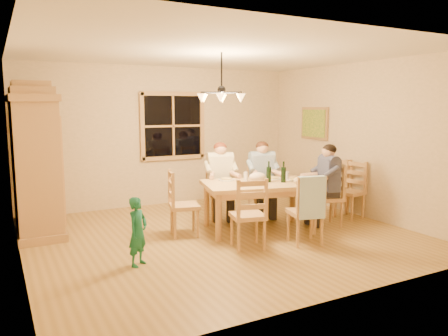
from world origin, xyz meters
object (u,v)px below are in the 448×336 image
chair_far_right (262,200)px  adult_slate_man (328,175)px  adult_woman (220,171)px  chair_spare_front (349,201)px  armoire (36,165)px  dining_table (259,189)px  chair_far_left (220,202)px  chair_end_right (327,207)px  child (138,231)px  chair_spare_back (334,197)px  chandelier (222,96)px  wine_bottle_a (269,172)px  wine_bottle_b (284,172)px  chair_end_left (184,216)px  chair_near_left (248,226)px  adult_plaid_man (262,170)px  chair_near_right (305,222)px

chair_far_right → adult_slate_man: 1.28m
adult_woman → chair_spare_front: (2.03, -0.96, -0.54)m
armoire → dining_table: (3.06, -1.43, -0.40)m
chair_far_left → chair_end_right: 1.78m
chair_end_right → adult_woman: (-1.36, 1.16, 0.54)m
child → chair_spare_back: chair_spare_back is taller
chandelier → wine_bottle_a: chandelier is taller
adult_woman → wine_bottle_b: adult_woman is taller
chair_end_right → adult_woman: size_ratio=1.13×
dining_table → chair_far_right: 0.93m
chair_end_right → chair_spare_back: 0.88m
chair_end_right → child: chair_end_right is taller
chair_far_right → chair_spare_front: bearing=162.9°
chair_far_left → adult_slate_man: size_ratio=1.13×
chair_end_left → adult_slate_man: bearing=90.0°
chair_near_left → chair_spare_back: size_ratio=1.00×
armoire → chair_spare_front: armoire is taller
wine_bottle_b → chandelier: bearing=169.8°
wine_bottle_b → wine_bottle_a: bearing=145.7°
armoire → chandelier: bearing=-30.3°
adult_slate_man → dining_table: bearing=90.0°
chair_spare_back → armoire: bearing=68.9°
dining_table → chair_far_right: bearing=53.8°
dining_table → chair_spare_front: 1.84m
armoire → chair_end_left: (1.93, -1.15, -0.75)m
chair_far_right → wine_bottle_b: 1.07m
chair_far_right → adult_plaid_man: 0.54m
chair_near_right → chandelier: bearing=147.8°
wine_bottle_a → child: bearing=-165.6°
chair_far_right → chair_spare_back: same height
chair_near_right → chair_spare_front: size_ratio=1.00×
chair_far_left → dining_table: bearing=117.9°
chair_far_left → chair_near_right: same height
adult_slate_man → child: (-3.27, -0.34, -0.42)m
chair_near_left → wine_bottle_b: 1.25m
chair_near_left → chair_spare_front: bearing=27.6°
chair_end_left → chair_near_right: bearing=63.4°
chair_spare_back → wine_bottle_b: bearing=99.3°
chair_end_left → chair_near_left: bearing=43.3°
wine_bottle_a → chair_spare_front: 1.76m
adult_woman → adult_slate_man: size_ratio=1.00×
chair_end_right → chair_spare_front: (0.67, 0.20, 0.00)m
adult_woman → child: size_ratio=1.03×
chair_far_right → wine_bottle_a: wine_bottle_a is taller
chair_near_left → chair_spare_front: (2.41, 0.59, 0.00)m
adult_plaid_man → chair_spare_back: (1.30, -0.41, -0.54)m
chair_far_left → wine_bottle_b: size_ratio=3.00×
chair_far_left → chair_far_right: bearing=180.0°
adult_slate_man → wine_bottle_a: bearing=89.6°
adult_slate_man → child: bearing=109.8°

